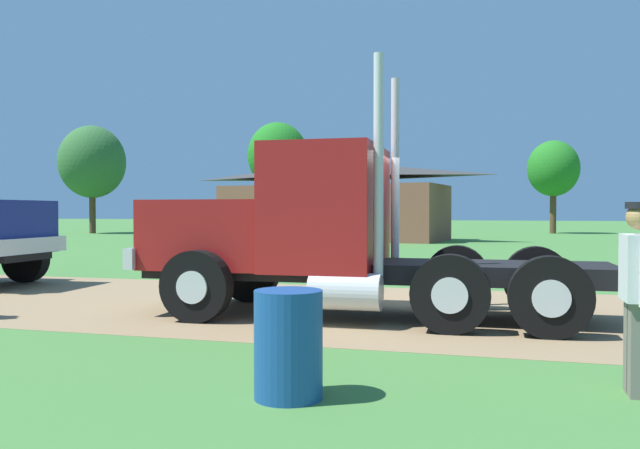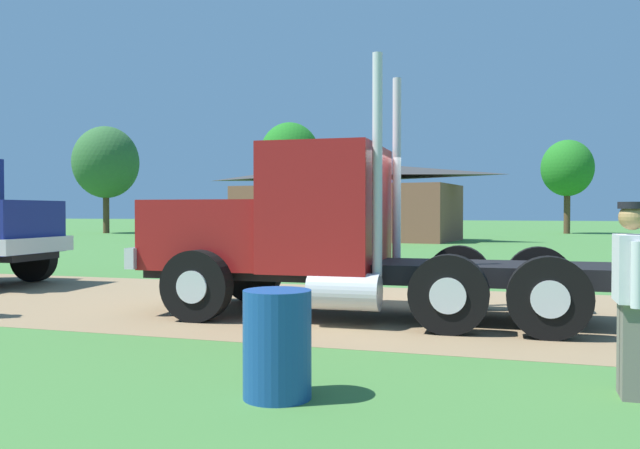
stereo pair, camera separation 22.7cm
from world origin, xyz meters
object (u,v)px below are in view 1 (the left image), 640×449
at_px(truck_foreground_white, 315,235).
at_px(steel_barrel, 288,344).
at_px(visitor_standing_near, 639,289).
at_px(shed_building, 334,202).

height_order(truck_foreground_white, steel_barrel, truck_foreground_white).
bearing_deg(visitor_standing_near, truck_foreground_white, 138.81).
bearing_deg(steel_barrel, shed_building, 103.88).
relative_size(steel_barrel, shed_building, 0.07).
distance_m(visitor_standing_near, steel_barrel, 3.12).
distance_m(truck_foreground_white, visitor_standing_near, 5.30).
bearing_deg(visitor_standing_near, steel_barrel, -162.27).
height_order(visitor_standing_near, shed_building, shed_building).
relative_size(visitor_standing_near, shed_building, 0.13).
bearing_deg(steel_barrel, truck_foreground_white, 103.34).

